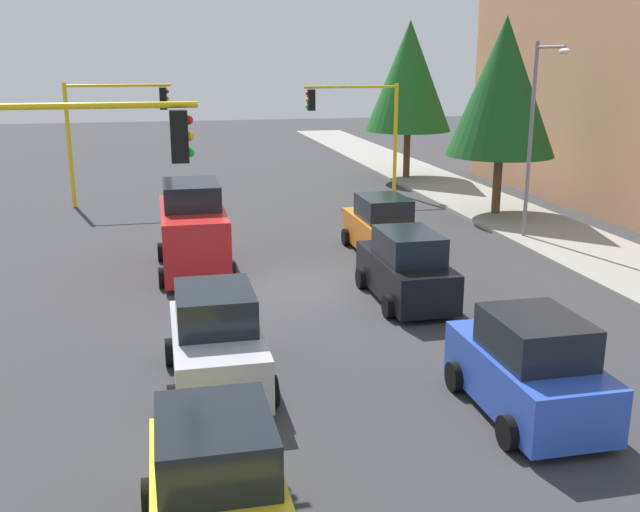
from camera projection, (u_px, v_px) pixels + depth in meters
The scene contains 14 objects.
ground_plane at pixel (298, 288), 21.25m from camera, with size 120.00×120.00×0.00m, color #353538.
sidewalk_kerb at pixel (542, 230), 28.15m from camera, with size 80.00×4.00×0.15m, color gray.
traffic_signal_far_right at pixel (111, 119), 32.25m from camera, with size 0.36×4.59×5.43m.
traffic_signal_far_left at pixel (358, 117), 34.65m from camera, with size 0.36×4.59×5.29m.
traffic_signal_near_right at pixel (51, 193), 13.34m from camera, with size 0.36×4.59×5.77m.
street_lamp_curbside at pixel (537, 120), 25.45m from camera, with size 2.15×0.28×7.00m.
tree_roadside_mid at pixel (503, 87), 29.51m from camera, with size 4.42×4.42×8.08m.
tree_roadside_far at pixel (409, 76), 38.77m from camera, with size 4.58×4.58×8.38m.
delivery_van_red at pixel (193, 231), 22.63m from camera, with size 4.80×2.22×2.77m.
car_black at pixel (406, 269), 19.94m from camera, with size 4.15×1.96×1.98m.
car_silver at pixel (217, 342), 14.81m from camera, with size 3.86×2.06×1.98m.
car_blue at pixel (529, 369), 13.53m from camera, with size 3.74×2.06×1.98m.
car_yellow at pixel (218, 497), 9.59m from camera, with size 3.63×2.03×1.98m.
car_orange at pixel (381, 227), 24.84m from camera, with size 4.01×2.01×1.98m.
Camera 1 is at (19.93, -3.79, 6.44)m, focal length 41.19 mm.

